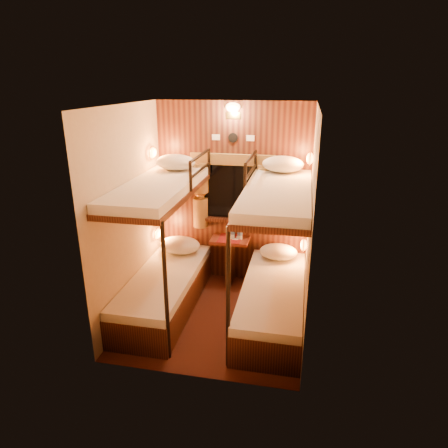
% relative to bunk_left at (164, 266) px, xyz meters
% --- Properties ---
extents(floor, '(2.10, 2.10, 0.00)m').
position_rel_bunk_left_xyz_m(floor, '(0.65, -0.07, -0.56)').
color(floor, '#3C1710').
rests_on(floor, ground).
extents(ceiling, '(2.10, 2.10, 0.00)m').
position_rel_bunk_left_xyz_m(ceiling, '(0.65, -0.07, 1.84)').
color(ceiling, silver).
rests_on(ceiling, wall_back).
extents(wall_back, '(2.40, 0.00, 2.40)m').
position_rel_bunk_left_xyz_m(wall_back, '(0.65, 0.98, 0.64)').
color(wall_back, '#C6B293').
rests_on(wall_back, floor).
extents(wall_front, '(2.40, 0.00, 2.40)m').
position_rel_bunk_left_xyz_m(wall_front, '(0.65, -1.12, 0.64)').
color(wall_front, '#C6B293').
rests_on(wall_front, floor).
extents(wall_left, '(0.00, 2.40, 2.40)m').
position_rel_bunk_left_xyz_m(wall_left, '(-0.35, -0.07, 0.64)').
color(wall_left, '#C6B293').
rests_on(wall_left, floor).
extents(wall_right, '(0.00, 2.40, 2.40)m').
position_rel_bunk_left_xyz_m(wall_right, '(1.65, -0.07, 0.64)').
color(wall_right, '#C6B293').
rests_on(wall_right, floor).
extents(back_panel, '(2.00, 0.03, 2.40)m').
position_rel_bunk_left_xyz_m(back_panel, '(0.65, 0.97, 0.64)').
color(back_panel, '#33140E').
rests_on(back_panel, floor).
extents(bunk_left, '(0.72, 1.90, 1.82)m').
position_rel_bunk_left_xyz_m(bunk_left, '(0.00, 0.00, 0.00)').
color(bunk_left, '#33140E').
rests_on(bunk_left, floor).
extents(bunk_right, '(0.72, 1.90, 1.82)m').
position_rel_bunk_left_xyz_m(bunk_right, '(1.30, 0.00, 0.00)').
color(bunk_right, '#33140E').
rests_on(bunk_right, floor).
extents(window, '(1.00, 0.12, 0.79)m').
position_rel_bunk_left_xyz_m(window, '(0.65, 0.94, 0.62)').
color(window, black).
rests_on(window, back_panel).
extents(curtains, '(1.10, 0.22, 1.00)m').
position_rel_bunk_left_xyz_m(curtains, '(0.65, 0.90, 0.71)').
color(curtains, brown).
rests_on(curtains, back_panel).
extents(back_fixtures, '(0.54, 0.09, 0.48)m').
position_rel_bunk_left_xyz_m(back_fixtures, '(0.65, 0.93, 1.69)').
color(back_fixtures, black).
rests_on(back_fixtures, back_panel).
extents(reading_lamps, '(2.00, 0.20, 1.25)m').
position_rel_bunk_left_xyz_m(reading_lamps, '(0.65, 0.63, 0.68)').
color(reading_lamps, orange).
rests_on(reading_lamps, wall_left).
extents(table, '(0.50, 0.34, 0.66)m').
position_rel_bunk_left_xyz_m(table, '(0.65, 0.78, -0.14)').
color(table, maroon).
rests_on(table, floor).
extents(bottle_left, '(0.08, 0.08, 0.27)m').
position_rel_bunk_left_xyz_m(bottle_left, '(0.67, 0.80, 0.21)').
color(bottle_left, '#99BFE5').
rests_on(bottle_left, table).
extents(bottle_right, '(0.07, 0.07, 0.24)m').
position_rel_bunk_left_xyz_m(bottle_right, '(0.78, 0.79, 0.20)').
color(bottle_right, '#99BFE5').
rests_on(bottle_right, table).
extents(sachet_a, '(0.09, 0.07, 0.01)m').
position_rel_bunk_left_xyz_m(sachet_a, '(0.72, 0.77, 0.09)').
color(sachet_a, silver).
rests_on(sachet_a, table).
extents(sachet_b, '(0.08, 0.06, 0.01)m').
position_rel_bunk_left_xyz_m(sachet_b, '(0.76, 0.85, 0.09)').
color(sachet_b, silver).
rests_on(sachet_b, table).
extents(pillow_lower_left, '(0.55, 0.39, 0.21)m').
position_rel_bunk_left_xyz_m(pillow_lower_left, '(-0.00, 0.63, 0.01)').
color(pillow_lower_left, silver).
rests_on(pillow_lower_left, bunk_left).
extents(pillow_lower_right, '(0.48, 0.35, 0.19)m').
position_rel_bunk_left_xyz_m(pillow_lower_right, '(1.30, 0.70, -0.01)').
color(pillow_lower_right, silver).
rests_on(pillow_lower_right, bunk_right).
extents(pillow_upper_left, '(0.49, 0.35, 0.19)m').
position_rel_bunk_left_xyz_m(pillow_upper_left, '(-0.00, 0.59, 1.12)').
color(pillow_upper_left, silver).
rests_on(pillow_upper_left, bunk_left).
extents(pillow_upper_right, '(0.50, 0.35, 0.19)m').
position_rel_bunk_left_xyz_m(pillow_upper_right, '(1.30, 0.73, 1.13)').
color(pillow_upper_right, silver).
rests_on(pillow_upper_right, bunk_right).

